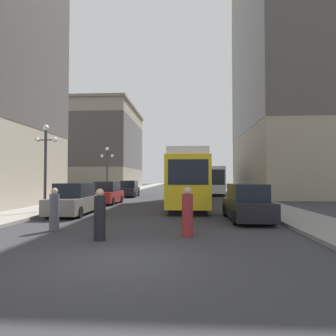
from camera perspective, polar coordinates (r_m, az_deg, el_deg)
ground_plane at (r=8.08m, az=-9.37°, el=-17.11°), size 200.00×200.00×0.00m
sidewalk_left at (r=48.54m, az=-7.53°, el=-4.33°), size 3.01×120.00×0.15m
sidewalk_right at (r=48.00m, az=10.51°, el=-4.34°), size 3.01×120.00×0.15m
streetcar at (r=23.40m, az=3.74°, el=-1.97°), size 2.67×14.75×3.89m
transit_bus at (r=39.42m, az=7.97°, el=-2.16°), size 2.72×12.71×3.45m
parked_car_left_near at (r=24.76m, az=-11.68°, el=-4.85°), size 1.98×4.30×1.82m
parked_car_left_mid at (r=18.01m, az=-17.66°, el=-5.90°), size 1.96×4.79×1.82m
parked_car_right_far at (r=15.33m, az=14.97°, el=-6.64°), size 1.92×4.83×1.82m
parked_car_left_far at (r=33.98m, az=-7.49°, el=-4.06°), size 2.00×4.99×1.82m
pedestrian_crossing_near at (r=12.83m, az=-21.11°, el=-7.71°), size 0.38×0.38×1.72m
pedestrian_crossing_far at (r=10.42m, az=-13.04°, el=-9.05°), size 0.39×0.39×1.76m
pedestrian_on_sidewalk at (r=10.82m, az=3.77°, el=-8.76°), size 0.40×0.40×1.79m
lamp_post_left_near at (r=19.06m, az=-22.59°, el=2.55°), size 1.41×0.36×5.16m
lamp_post_left_far at (r=31.93m, az=-11.69°, el=0.79°), size 1.41×0.36×5.24m
building_left_corner at (r=63.38m, az=-11.40°, el=3.99°), size 11.56×22.42×16.80m
building_right_corner at (r=41.67m, az=22.02°, el=18.29°), size 11.12×19.83×31.84m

